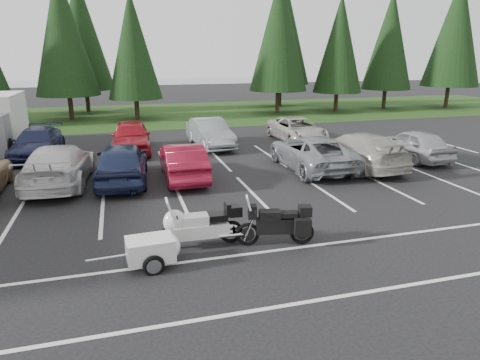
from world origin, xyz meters
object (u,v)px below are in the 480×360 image
car_near_8 (414,144)px  car_near_6 (311,152)px  cargo_trailer (151,252)px  car_near_7 (358,150)px  car_far_3 (210,133)px  touring_motorcycle (201,222)px  car_near_5 (183,161)px  car_far_1 (37,143)px  car_near_4 (122,162)px  car_far_4 (297,130)px  adventure_motorcycle (275,220)px  car_far_2 (131,137)px  car_near_3 (59,165)px

car_near_8 → car_near_6: bearing=3.0°
cargo_trailer → car_near_7: bearing=31.8°
car_far_3 → touring_motorcycle: size_ratio=1.83×
car_near_5 → car_far_1: car_near_5 is taller
car_near_4 → car_near_8: (13.91, 0.18, -0.09)m
car_near_8 → car_near_5: bearing=1.9°
car_near_6 → cargo_trailer: size_ratio=3.32×
car_near_8 → cargo_trailer: (-13.39, -7.78, -0.37)m
car_near_6 → car_far_4: car_near_6 is taller
car_far_3 → cargo_trailer: car_far_3 is taller
car_near_8 → car_near_4: bearing=0.9°
car_near_7 → car_far_4: bearing=-92.9°
car_near_7 → car_far_3: bearing=-53.1°
car_near_6 → adventure_motorcycle: size_ratio=2.31×
car_near_5 → car_near_6: 5.84m
car_near_6 → adventure_motorcycle: (-4.39, -7.16, -0.04)m
car_far_2 → cargo_trailer: bearing=-87.6°
car_near_6 → touring_motorcycle: size_ratio=2.13×
car_near_7 → cargo_trailer: bearing=30.8°
car_near_8 → car_far_2: (-13.35, 5.49, 0.08)m
car_near_7 → adventure_motorcycle: bearing=41.2°
car_near_4 → car_near_5: 2.45m
car_near_7 → car_far_1: (-14.47, 6.09, -0.09)m
car_near_5 → car_near_8: car_near_5 is taller
car_far_2 → car_far_4: 9.64m
car_near_7 → car_near_8: car_near_7 is taller
car_near_4 → touring_motorcycle: car_near_4 is taller
car_near_8 → adventure_motorcycle: (-10.02, -7.44, -0.03)m
car_near_8 → car_far_4: car_near_8 is taller
touring_motorcycle → car_near_5: bearing=87.1°
car_far_1 → car_far_2: size_ratio=1.02×
car_far_2 → car_near_5: bearing=-69.6°
touring_motorcycle → cargo_trailer: bearing=-148.4°
touring_motorcycle → adventure_motorcycle: bearing=-12.3°
car_near_7 → car_far_4: car_near_7 is taller
car_near_7 → car_far_2: car_far_2 is taller
touring_motorcycle → cargo_trailer: (-1.41, -0.82, -0.33)m
car_near_4 → car_near_8: 13.91m
car_near_6 → adventure_motorcycle: car_near_6 is taller
car_far_4 → adventure_motorcycle: size_ratio=2.09×
car_far_2 → car_near_4: bearing=-93.1°
cargo_trailer → car_near_3: bearing=106.0°
car_near_6 → car_far_2: bearing=-36.3°
car_near_5 → cargo_trailer: bearing=76.3°
car_near_4 → car_far_3: (4.86, 5.80, -0.06)m
car_near_5 → cargo_trailer: car_near_5 is taller
car_near_5 → car_far_4: bearing=-140.7°
car_near_3 → car_far_2: 6.08m
car_near_6 → car_far_3: bearing=-59.3°
car_far_4 → car_near_6: bearing=-109.6°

